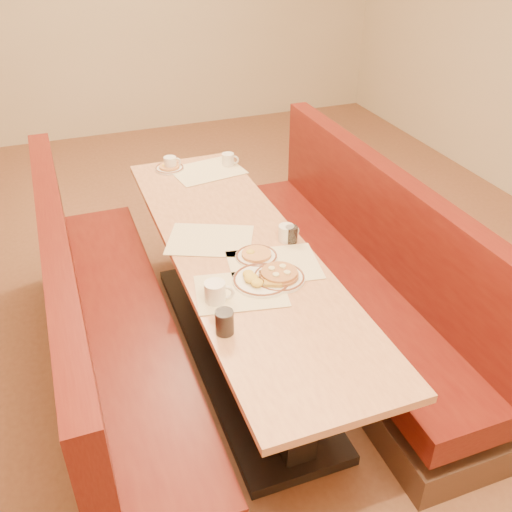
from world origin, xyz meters
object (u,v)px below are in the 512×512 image
object	(u,v)px
diner_table	(240,304)
booth_right	(355,280)
eggs_plate	(261,280)
coffee_mug_b	(216,292)
coffee_mug_a	(287,233)
soda_tumbler_near	(225,322)
booth_left	(108,336)
soda_tumbler_mid	(291,235)
coffee_mug_d	(171,163)
coffee_mug_c	(229,159)
pancake_plate	(279,276)

from	to	relation	value
diner_table	booth_right	size ratio (longest dim) A/B	1.00
eggs_plate	coffee_mug_b	distance (m)	0.26
coffee_mug_a	soda_tumbler_near	xyz separation A→B (m)	(-0.54, -0.61, 0.01)
booth_left	coffee_mug_a	distance (m)	1.09
coffee_mug_b	soda_tumbler_mid	world-z (taller)	coffee_mug_b
booth_left	eggs_plate	size ratio (longest dim) A/B	8.93
booth_left	coffee_mug_d	size ratio (longest dim) A/B	21.20
booth_right	coffee_mug_a	world-z (taller)	booth_right
coffee_mug_a	coffee_mug_c	size ratio (longest dim) A/B	1.06
coffee_mug_a	coffee_mug_c	world-z (taller)	coffee_mug_a
booth_right	pancake_plate	size ratio (longest dim) A/B	9.99
soda_tumbler_near	coffee_mug_b	bearing A→B (deg)	82.16
coffee_mug_a	diner_table	bearing A→B (deg)	173.17
pancake_plate	coffee_mug_a	xyz separation A→B (m)	(0.18, 0.32, 0.03)
soda_tumbler_near	pancake_plate	bearing A→B (deg)	37.66
diner_table	soda_tumbler_mid	bearing A→B (deg)	-9.76
coffee_mug_d	soda_tumbler_near	xyz separation A→B (m)	(-0.18, -1.73, 0.01)
coffee_mug_b	coffee_mug_c	distance (m)	1.53
pancake_plate	eggs_plate	distance (m)	0.09
booth_right	pancake_plate	xyz separation A→B (m)	(-0.65, -0.35, 0.41)
soda_tumbler_mid	coffee_mug_a	bearing A→B (deg)	123.87
soda_tumbler_near	soda_tumbler_mid	xyz separation A→B (m)	(0.56, 0.58, -0.01)
coffee_mug_a	coffee_mug_b	world-z (taller)	coffee_mug_b
coffee_mug_d	soda_tumbler_mid	bearing A→B (deg)	-77.76
diner_table	booth_left	xyz separation A→B (m)	(-0.73, 0.00, -0.01)
booth_right	coffee_mug_c	size ratio (longest dim) A/B	22.39
booth_right	coffee_mug_b	xyz separation A→B (m)	(-0.98, -0.41, 0.44)
coffee_mug_d	diner_table	bearing A→B (deg)	-90.88
booth_left	eggs_plate	bearing A→B (deg)	-25.24
soda_tumbler_mid	eggs_plate	bearing A→B (deg)	-134.05
diner_table	pancake_plate	xyz separation A→B (m)	(0.09, -0.35, 0.40)
coffee_mug_a	eggs_plate	bearing A→B (deg)	-131.74
eggs_plate	coffee_mug_b	bearing A→B (deg)	-164.33
booth_right	eggs_plate	world-z (taller)	booth_right
coffee_mug_d	soda_tumbler_mid	size ratio (longest dim) A/B	1.29
diner_table	soda_tumbler_mid	size ratio (longest dim) A/B	27.44
coffee_mug_c	coffee_mug_d	world-z (taller)	coffee_mug_d
booth_right	coffee_mug_c	world-z (taller)	booth_right
coffee_mug_d	soda_tumbler_near	world-z (taller)	soda_tumbler_near
coffee_mug_b	soda_tumbler_near	size ratio (longest dim) A/B	1.21
diner_table	coffee_mug_d	world-z (taller)	coffee_mug_d
pancake_plate	eggs_plate	size ratio (longest dim) A/B	0.89
coffee_mug_a	booth_right	bearing A→B (deg)	1.51
eggs_plate	soda_tumbler_near	bearing A→B (deg)	-133.70
booth_right	soda_tumbler_mid	size ratio (longest dim) A/B	27.44
coffee_mug_c	diner_table	bearing A→B (deg)	-82.24
booth_right	eggs_plate	bearing A→B (deg)	-155.06
booth_left	coffee_mug_b	size ratio (longest dim) A/B	18.70
booth_right	coffee_mug_a	xyz separation A→B (m)	(-0.47, -0.02, 0.44)
coffee_mug_c	soda_tumbler_near	bearing A→B (deg)	-85.57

